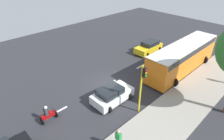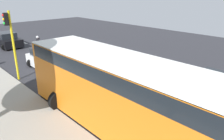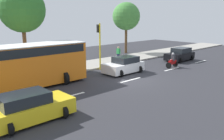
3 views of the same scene
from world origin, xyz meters
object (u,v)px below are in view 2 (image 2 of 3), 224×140
object	(u,v)px
car_black	(8,40)
traffic_light_corner	(11,36)
city_bus	(125,92)
car_white	(48,59)
car_yellow_cab	(215,88)
motorcycle	(39,45)

from	to	relation	value
car_black	traffic_light_corner	distance (m)	10.64
car_black	city_bus	xyz separation A→B (m)	(1.71, 18.93, 1.14)
car_white	car_black	distance (m)	9.32
car_black	car_white	bearing A→B (deg)	88.89
car_black	car_yellow_cab	size ratio (longest dim) A/B	0.91
motorcycle	traffic_light_corner	bearing A→B (deg)	53.71
car_black	city_bus	world-z (taller)	city_bus
car_white	traffic_light_corner	size ratio (longest dim) A/B	0.85
motorcycle	traffic_light_corner	distance (m)	7.79
car_yellow_cab	car_black	bearing A→B (deg)	-79.14
car_black	traffic_light_corner	xyz separation A→B (m)	(2.85, 10.00, 2.22)
motorcycle	city_bus	bearing A→B (deg)	77.62
car_yellow_cab	traffic_light_corner	world-z (taller)	traffic_light_corner
motorcycle	car_yellow_cab	bearing A→B (deg)	98.13
car_yellow_cab	traffic_light_corner	size ratio (longest dim) A/B	0.93
car_white	motorcycle	size ratio (longest dim) A/B	2.50
city_bus	traffic_light_corner	size ratio (longest dim) A/B	2.44
city_bus	car_black	bearing A→B (deg)	-95.17
car_black	motorcycle	bearing A→B (deg)	111.37
motorcycle	traffic_light_corner	size ratio (longest dim) A/B	0.34
city_bus	motorcycle	world-z (taller)	city_bus
city_bus	motorcycle	xyz separation A→B (m)	(-3.28, -14.93, -1.20)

